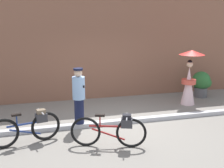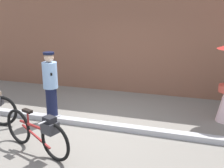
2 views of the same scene
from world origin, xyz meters
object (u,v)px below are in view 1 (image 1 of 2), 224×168
(bicycle_near_officer, at_px, (112,130))
(person_officer, at_px, (79,96))
(bicycle_far_side, at_px, (28,127))
(person_with_parasol, at_px, (189,77))
(potted_plant_by_door, at_px, (202,83))

(bicycle_near_officer, height_order, person_officer, person_officer)
(bicycle_far_side, distance_m, person_with_parasol, 5.72)
(bicycle_far_side, bearing_deg, person_with_parasol, 19.78)
(person_with_parasol, bearing_deg, bicycle_far_side, -160.22)
(bicycle_near_officer, distance_m, person_with_parasol, 4.39)
(person_officer, xyz_separation_m, person_with_parasol, (4.01, 1.20, 0.10))
(bicycle_near_officer, relative_size, bicycle_far_side, 1.01)
(bicycle_near_officer, distance_m, potted_plant_by_door, 5.57)
(bicycle_near_officer, xyz_separation_m, person_officer, (-0.54, 1.43, 0.46))
(person_officer, relative_size, person_with_parasol, 0.88)
(bicycle_far_side, height_order, person_officer, person_officer)
(bicycle_near_officer, height_order, bicycle_far_side, bicycle_near_officer)
(person_with_parasol, bearing_deg, person_officer, -163.37)
(potted_plant_by_door, bearing_deg, person_with_parasol, -142.82)
(bicycle_near_officer, xyz_separation_m, bicycle_far_side, (-1.88, 0.70, -0.01))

